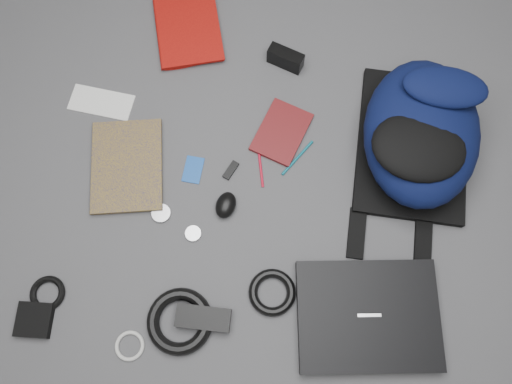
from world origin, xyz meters
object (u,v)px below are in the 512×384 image
(laptop, at_px, (368,316))
(comic_book, at_px, (92,168))
(mouse, at_px, (226,205))
(power_brick, at_px, (203,318))
(textbook_red, at_px, (157,33))
(dvd_case, at_px, (282,132))
(pouch, at_px, (34,320))
(backpack, at_px, (421,132))
(compact_camera, at_px, (286,58))

(laptop, relative_size, comic_book, 1.32)
(mouse, relative_size, power_brick, 0.54)
(textbook_red, xyz_separation_m, power_brick, (0.43, -0.80, 0.00))
(dvd_case, relative_size, pouch, 2.00)
(textbook_red, relative_size, power_brick, 1.85)
(backpack, xyz_separation_m, mouse, (-0.47, -0.34, -0.08))
(backpack, distance_m, laptop, 0.53)
(comic_book, bearing_deg, textbook_red, 66.38)
(textbook_red, xyz_separation_m, compact_camera, (0.42, 0.02, 0.02))
(mouse, bearing_deg, dvd_case, 73.27)
(pouch, bearing_deg, power_brick, 17.46)
(dvd_case, distance_m, compact_camera, 0.24)
(laptop, distance_m, compact_camera, 0.81)
(laptop, xyz_separation_m, dvd_case, (-0.37, 0.45, -0.01))
(textbook_red, bearing_deg, comic_book, -119.35)
(dvd_case, height_order, compact_camera, compact_camera)
(comic_book, relative_size, mouse, 3.59)
(textbook_red, distance_m, dvd_case, 0.52)
(compact_camera, relative_size, power_brick, 0.76)
(backpack, relative_size, laptop, 1.33)
(textbook_red, distance_m, power_brick, 0.90)
(backpack, relative_size, dvd_case, 2.70)
(power_brick, xyz_separation_m, pouch, (-0.43, -0.14, -0.01))
(backpack, bearing_deg, dvd_case, -178.21)
(dvd_case, relative_size, mouse, 2.34)
(dvd_case, relative_size, power_brick, 1.27)
(textbook_red, xyz_separation_m, pouch, (-0.01, -0.93, -0.00))
(backpack, xyz_separation_m, textbook_red, (-0.86, 0.14, -0.09))
(laptop, height_order, mouse, mouse)
(compact_camera, distance_m, power_brick, 0.82)
(laptop, bearing_deg, mouse, 140.79)
(dvd_case, height_order, pouch, pouch)
(backpack, xyz_separation_m, comic_book, (-0.89, -0.35, -0.09))
(laptop, relative_size, dvd_case, 2.03)
(dvd_case, xyz_separation_m, mouse, (-0.09, -0.27, 0.01))
(backpack, bearing_deg, textbook_red, 162.05)
(backpack, relative_size, mouse, 6.32)
(laptop, distance_m, pouch, 0.90)
(textbook_red, relative_size, dvd_case, 1.46)
(power_brick, bearing_deg, textbook_red, 107.73)
(mouse, bearing_deg, backpack, 37.43)
(dvd_case, bearing_deg, compact_camera, 112.16)
(laptop, relative_size, mouse, 4.75)
(backpack, relative_size, textbook_red, 1.85)
(backpack, height_order, power_brick, backpack)
(backpack, xyz_separation_m, pouch, (-0.87, -0.79, -0.09))
(textbook_red, height_order, pouch, textbook_red)
(comic_book, xyz_separation_m, power_brick, (0.45, -0.31, 0.01))
(comic_book, bearing_deg, backpack, 0.80)
(mouse, distance_m, power_brick, 0.32)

